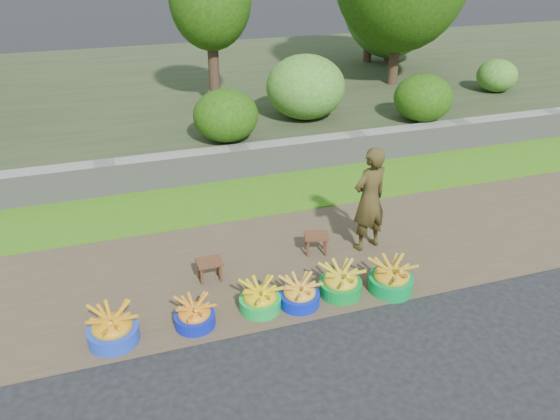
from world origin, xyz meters
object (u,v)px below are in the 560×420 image
object	(u,v)px
basin_e	(340,282)
basin_f	(391,278)
basin_c	(260,299)
stool_right	(316,238)
basin_b	(195,315)
basin_d	(299,294)
basin_a	(112,329)
vendor_woman	(369,199)
stool_left	(209,265)

from	to	relation	value
basin_e	basin_f	xyz separation A→B (m)	(0.61, -0.12, 0.01)
basin_c	stool_right	world-z (taller)	basin_c
basin_b	basin_d	size ratio (longest dim) A/B	0.96
basin_d	stool_right	xyz separation A→B (m)	(0.59, 0.99, 0.09)
basin_b	stool_right	bearing A→B (deg)	28.46
basin_a	basin_c	size ratio (longest dim) A/B	1.12
basin_b	vendor_woman	size ratio (longest dim) A/B	0.31
basin_c	basin_d	xyz separation A→B (m)	(0.46, -0.05, -0.00)
basin_d	basin_e	world-z (taller)	basin_e
basin_e	vendor_woman	distance (m)	1.30
basin_c	basin_e	world-z (taller)	basin_e
basin_e	stool_left	size ratio (longest dim) A/B	1.63
basin_b	vendor_woman	world-z (taller)	vendor_woman
basin_e	basin_a	bearing A→B (deg)	-179.19
basin_c	basin_b	bearing A→B (deg)	-176.26
basin_f	stool_right	distance (m)	1.19
basin_d	basin_e	bearing A→B (deg)	5.46
basin_c	stool_left	bearing A→B (deg)	119.58
basin_e	basin_d	bearing A→B (deg)	-174.54
basin_e	vendor_woman	size ratio (longest dim) A/B	0.35
basin_a	basin_f	size ratio (longest dim) A/B	1.00
basin_f	stool_right	world-z (taller)	basin_f
basin_d	stool_right	size ratio (longest dim) A/B	1.28
stool_right	basin_b	bearing A→B (deg)	-151.54
basin_c	stool_left	size ratio (longest dim) A/B	1.53
basin_c	basin_f	size ratio (longest dim) A/B	0.90
basin_a	basin_d	world-z (taller)	basin_a
basin_d	basin_f	world-z (taller)	basin_f
basin_a	basin_b	distance (m)	0.87
basin_d	vendor_woman	size ratio (longest dim) A/B	0.32
basin_c	stool_right	size ratio (longest dim) A/B	1.31
basin_b	basin_d	world-z (taller)	basin_d
basin_a	basin_b	xyz separation A→B (m)	(0.87, -0.01, -0.03)
stool_right	basin_f	bearing A→B (deg)	-62.20
basin_c	stool_right	xyz separation A→B (m)	(1.05, 0.93, 0.08)
stool_left	basin_a	bearing A→B (deg)	-146.50
basin_a	stool_left	bearing A→B (deg)	33.50
basin_d	basin_a	bearing A→B (deg)	179.61
stool_left	basin_e	bearing A→B (deg)	-28.01
basin_d	stool_left	world-z (taller)	basin_d
basin_a	basin_e	bearing A→B (deg)	0.81
vendor_woman	basin_b	bearing A→B (deg)	4.48
basin_c	stool_left	xyz separation A→B (m)	(-0.43, 0.75, 0.08)
basin_b	vendor_woman	bearing A→B (deg)	20.01
basin_a	basin_c	distance (m)	1.63
basin_b	stool_left	distance (m)	0.88
basin_b	basin_f	distance (m)	2.37
basin_c	basin_f	distance (m)	1.61
basin_c	basin_d	bearing A→B (deg)	-6.81
basin_d	basin_b	bearing A→B (deg)	179.77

